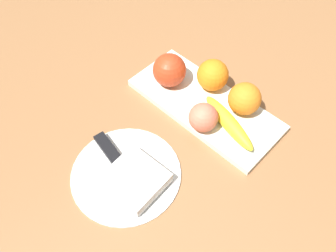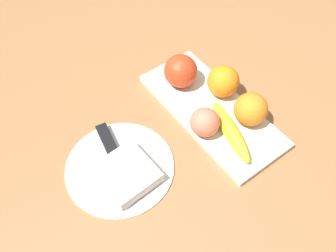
# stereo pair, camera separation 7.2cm
# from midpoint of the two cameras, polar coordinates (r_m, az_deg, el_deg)

# --- Properties ---
(ground_plane) EXTENTS (2.40, 2.40, 0.00)m
(ground_plane) POSITION_cam_midpoint_polar(r_m,az_deg,el_deg) (0.79, 4.66, 1.38)
(ground_plane) COLOR #93643D
(fruit_tray) EXTENTS (0.36, 0.15, 0.02)m
(fruit_tray) POSITION_cam_midpoint_polar(r_m,az_deg,el_deg) (0.80, 3.56, 3.36)
(fruit_tray) COLOR white
(fruit_tray) RESTS_ON ground_plane
(apple) EXTENTS (0.08, 0.08, 0.08)m
(apple) POSITION_cam_midpoint_polar(r_m,az_deg,el_deg) (0.81, -2.42, 8.97)
(apple) COLOR #C43D1D
(apple) RESTS_ON fruit_tray
(banana) EXTENTS (0.17, 0.08, 0.03)m
(banana) POSITION_cam_midpoint_polar(r_m,az_deg,el_deg) (0.75, 7.29, 0.43)
(banana) COLOR yellow
(banana) RESTS_ON fruit_tray
(orange_near_apple) EXTENTS (0.07, 0.07, 0.07)m
(orange_near_apple) POSITION_cam_midpoint_polar(r_m,az_deg,el_deg) (0.80, 4.86, 8.23)
(orange_near_apple) COLOR orange
(orange_near_apple) RESTS_ON fruit_tray
(orange_near_banana) EXTENTS (0.07, 0.07, 0.07)m
(orange_near_banana) POSITION_cam_midpoint_polar(r_m,az_deg,el_deg) (0.76, 9.94, 4.27)
(orange_near_banana) COLOR orange
(orange_near_banana) RESTS_ON fruit_tray
(peach) EXTENTS (0.06, 0.06, 0.06)m
(peach) POSITION_cam_midpoint_polar(r_m,az_deg,el_deg) (0.73, 3.07, 1.24)
(peach) COLOR #E57356
(peach) RESTS_ON fruit_tray
(dinner_plate) EXTENTS (0.22, 0.22, 0.01)m
(dinner_plate) POSITION_cam_midpoint_polar(r_m,az_deg,el_deg) (0.72, -9.84, -7.95)
(dinner_plate) COLOR white
(dinner_plate) RESTS_ON ground_plane
(folded_napkin) EXTENTS (0.11, 0.11, 0.02)m
(folded_napkin) POSITION_cam_midpoint_polar(r_m,az_deg,el_deg) (0.69, -8.53, -8.75)
(folded_napkin) COLOR white
(folded_napkin) RESTS_ON dinner_plate
(knife) EXTENTS (0.18, 0.05, 0.01)m
(knife) POSITION_cam_midpoint_polar(r_m,az_deg,el_deg) (0.73, -11.90, -4.94)
(knife) COLOR silver
(knife) RESTS_ON dinner_plate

